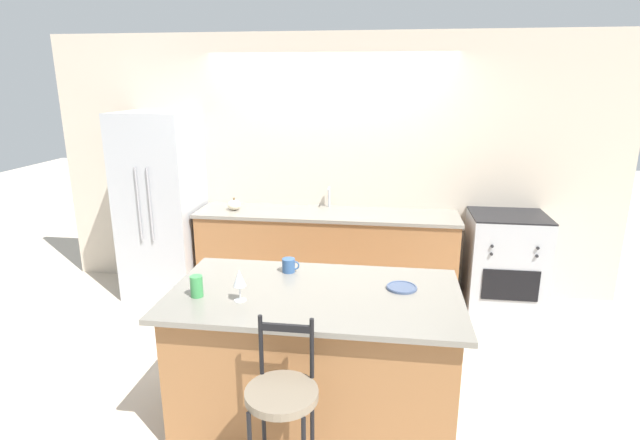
{
  "coord_description": "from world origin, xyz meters",
  "views": [
    {
      "loc": [
        0.61,
        -4.55,
        2.23
      ],
      "look_at": [
        0.07,
        -0.63,
        1.12
      ],
      "focal_mm": 28.0,
      "sensor_mm": 36.0,
      "label": 1
    }
  ],
  "objects_px": {
    "wine_glass": "(239,279)",
    "coffee_mug": "(289,265)",
    "dinner_plate": "(402,287)",
    "oven_range": "(505,262)",
    "bar_stool_near": "(282,411)",
    "refrigerator": "(162,205)",
    "tumbler_cup": "(197,286)",
    "pumpkin_decoration": "(234,205)"
  },
  "relations": [
    {
      "from": "wine_glass",
      "to": "coffee_mug",
      "type": "bearing_deg",
      "value": 68.25
    },
    {
      "from": "dinner_plate",
      "to": "wine_glass",
      "type": "height_order",
      "value": "wine_glass"
    },
    {
      "from": "oven_range",
      "to": "bar_stool_near",
      "type": "height_order",
      "value": "bar_stool_near"
    },
    {
      "from": "bar_stool_near",
      "to": "wine_glass",
      "type": "bearing_deg",
      "value": 124.17
    },
    {
      "from": "oven_range",
      "to": "wine_glass",
      "type": "height_order",
      "value": "wine_glass"
    },
    {
      "from": "dinner_plate",
      "to": "refrigerator",
      "type": "bearing_deg",
      "value": 144.35
    },
    {
      "from": "refrigerator",
      "to": "bar_stool_near",
      "type": "distance_m",
      "value": 3.25
    },
    {
      "from": "wine_glass",
      "to": "coffee_mug",
      "type": "distance_m",
      "value": 0.56
    },
    {
      "from": "bar_stool_near",
      "to": "coffee_mug",
      "type": "distance_m",
      "value": 1.15
    },
    {
      "from": "coffee_mug",
      "to": "bar_stool_near",
      "type": "bearing_deg",
      "value": -80.84
    },
    {
      "from": "oven_range",
      "to": "dinner_plate",
      "type": "height_order",
      "value": "oven_range"
    },
    {
      "from": "dinner_plate",
      "to": "wine_glass",
      "type": "relative_size",
      "value": 0.98
    },
    {
      "from": "refrigerator",
      "to": "coffee_mug",
      "type": "xyz_separation_m",
      "value": [
        1.68,
        -1.58,
        0.01
      ]
    },
    {
      "from": "bar_stool_near",
      "to": "dinner_plate",
      "type": "distance_m",
      "value": 1.13
    },
    {
      "from": "coffee_mug",
      "to": "tumbler_cup",
      "type": "xyz_separation_m",
      "value": [
        -0.49,
        -0.49,
        0.02
      ]
    },
    {
      "from": "bar_stool_near",
      "to": "dinner_plate",
      "type": "xyz_separation_m",
      "value": [
        0.61,
        0.87,
        0.36
      ]
    },
    {
      "from": "dinner_plate",
      "to": "coffee_mug",
      "type": "relative_size",
      "value": 1.61
    },
    {
      "from": "bar_stool_near",
      "to": "tumbler_cup",
      "type": "distance_m",
      "value": 0.97
    },
    {
      "from": "oven_range",
      "to": "pumpkin_decoration",
      "type": "height_order",
      "value": "pumpkin_decoration"
    },
    {
      "from": "coffee_mug",
      "to": "pumpkin_decoration",
      "type": "relative_size",
      "value": 0.91
    },
    {
      "from": "refrigerator",
      "to": "oven_range",
      "type": "height_order",
      "value": "refrigerator"
    },
    {
      "from": "refrigerator",
      "to": "coffee_mug",
      "type": "relative_size",
      "value": 15.51
    },
    {
      "from": "coffee_mug",
      "to": "tumbler_cup",
      "type": "relative_size",
      "value": 0.91
    },
    {
      "from": "coffee_mug",
      "to": "pumpkin_decoration",
      "type": "distance_m",
      "value": 1.84
    },
    {
      "from": "refrigerator",
      "to": "oven_range",
      "type": "xyz_separation_m",
      "value": [
        3.53,
        0.06,
        -0.48
      ]
    },
    {
      "from": "bar_stool_near",
      "to": "wine_glass",
      "type": "distance_m",
      "value": 0.83
    },
    {
      "from": "oven_range",
      "to": "tumbler_cup",
      "type": "distance_m",
      "value": 3.2
    },
    {
      "from": "dinner_plate",
      "to": "tumbler_cup",
      "type": "bearing_deg",
      "value": -166.74
    },
    {
      "from": "refrigerator",
      "to": "pumpkin_decoration",
      "type": "height_order",
      "value": "refrigerator"
    },
    {
      "from": "coffee_mug",
      "to": "pumpkin_decoration",
      "type": "height_order",
      "value": "pumpkin_decoration"
    },
    {
      "from": "dinner_plate",
      "to": "wine_glass",
      "type": "bearing_deg",
      "value": -161.97
    },
    {
      "from": "coffee_mug",
      "to": "tumbler_cup",
      "type": "bearing_deg",
      "value": -135.04
    },
    {
      "from": "oven_range",
      "to": "coffee_mug",
      "type": "xyz_separation_m",
      "value": [
        -1.85,
        -1.64,
        0.48
      ]
    },
    {
      "from": "dinner_plate",
      "to": "tumbler_cup",
      "type": "height_order",
      "value": "tumbler_cup"
    },
    {
      "from": "wine_glass",
      "to": "bar_stool_near",
      "type": "bearing_deg",
      "value": -55.83
    },
    {
      "from": "oven_range",
      "to": "pumpkin_decoration",
      "type": "distance_m",
      "value": 2.8
    },
    {
      "from": "bar_stool_near",
      "to": "wine_glass",
      "type": "height_order",
      "value": "wine_glass"
    },
    {
      "from": "dinner_plate",
      "to": "wine_glass",
      "type": "xyz_separation_m",
      "value": [
        -0.99,
        -0.32,
        0.14
      ]
    },
    {
      "from": "refrigerator",
      "to": "bar_stool_near",
      "type": "height_order",
      "value": "refrigerator"
    },
    {
      "from": "wine_glass",
      "to": "tumbler_cup",
      "type": "bearing_deg",
      "value": 175.7
    },
    {
      "from": "refrigerator",
      "to": "wine_glass",
      "type": "distance_m",
      "value": 2.56
    },
    {
      "from": "oven_range",
      "to": "dinner_plate",
      "type": "bearing_deg",
      "value": -120.34
    }
  ]
}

